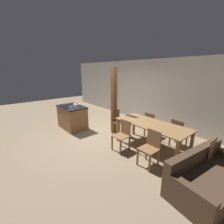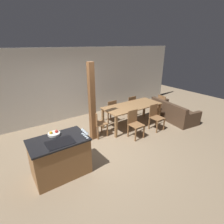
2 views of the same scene
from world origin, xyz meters
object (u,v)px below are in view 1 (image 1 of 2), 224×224
object	(u,v)px
wine_glass_near	(70,107)
couch	(209,179)
dining_table	(151,127)
dining_chair_near_right	(150,147)
dining_chair_far_right	(178,132)
dining_chair_near_left	(123,135)
dining_chair_foot_end	(205,154)
wine_glass_far	(74,106)
wine_glass_middle	(72,106)
wine_glass_end	(76,106)
timber_post	(114,101)
fruit_bowl	(77,104)
dining_chair_head_end	(118,121)
dining_chair_far_left	(151,124)
kitchen_island	(72,117)

from	to	relation	value
wine_glass_near	couch	xyz separation A→B (m)	(4.19, 0.84, -0.77)
wine_glass_near	dining_table	xyz separation A→B (m)	(2.47, 1.34, -0.34)
dining_chair_near_right	dining_chair_far_right	size ratio (longest dim) A/B	1.00
dining_chair_near_left	couch	bearing A→B (deg)	4.77
dining_table	dining_chair_foot_end	size ratio (longest dim) A/B	2.43
wine_glass_far	dining_chair_near_left	xyz separation A→B (m)	(1.99, 0.49, -0.56)
wine_glass_middle	wine_glass_end	bearing A→B (deg)	90.00
wine_glass_middle	dining_table	distance (m)	2.79
wine_glass_end	dining_chair_near_right	size ratio (longest dim) A/B	0.18
dining_table	timber_post	bearing A→B (deg)	-179.13
dining_chair_far_right	dining_chair_near_left	bearing A→B (deg)	54.98
fruit_bowl	dining_chair_foot_end	world-z (taller)	fruit_bowl
wine_glass_middle	dining_chair_foot_end	distance (m)	4.14
wine_glass_far	couch	xyz separation A→B (m)	(4.19, 0.68, -0.77)
dining_chair_near_left	dining_chair_head_end	distance (m)	1.18
wine_glass_middle	dining_chair_near_right	distance (m)	3.06
fruit_bowl	dining_chair_foot_end	bearing A→B (deg)	10.01
dining_chair_far_left	dining_chair_near_right	bearing A→B (deg)	125.02
couch	timber_post	world-z (taller)	timber_post
dining_chair_near_right	wine_glass_far	bearing A→B (deg)	-170.50
dining_chair_head_end	fruit_bowl	bearing A→B (deg)	116.40
dining_chair_far_right	dining_chair_near_right	bearing A→B (deg)	90.00
wine_glass_middle	dining_chair_near_left	bearing A→B (deg)	16.10
wine_glass_near	dining_chair_near_left	world-z (taller)	wine_glass_near
fruit_bowl	dining_chair_far_right	size ratio (longest dim) A/B	0.31
fruit_bowl	dining_chair_near_left	world-z (taller)	fruit_bowl
wine_glass_near	dining_chair_near_left	size ratio (longest dim) A/B	0.18
timber_post	dining_table	bearing A→B (deg)	0.87
wine_glass_middle	dining_chair_foot_end	xyz separation A→B (m)	(3.91, 1.26, -0.56)
wine_glass_near	couch	world-z (taller)	wine_glass_near
fruit_bowl	dining_chair_foot_end	size ratio (longest dim) A/B	0.31
dining_chair_near_left	dining_chair_far_right	bearing A→B (deg)	54.98
wine_glass_far	couch	bearing A→B (deg)	9.18
wine_glass_end	timber_post	distance (m)	1.37
dining_chair_far_right	timber_post	xyz separation A→B (m)	(-2.10, -0.71, 0.72)
wine_glass_near	dining_chair_near_right	distance (m)	3.07
wine_glass_middle	fruit_bowl	bearing A→B (deg)	139.55
wine_glass_middle	kitchen_island	bearing A→B (deg)	156.27
wine_glass_middle	dining_chair_near_left	world-z (taller)	wine_glass_middle
kitchen_island	dining_chair_far_left	world-z (taller)	kitchen_island
wine_glass_far	dining_chair_near_left	bearing A→B (deg)	13.94
dining_table	dining_chair_foot_end	xyz separation A→B (m)	(1.44, 0.00, -0.22)
dining_table	dining_chair_far_right	bearing A→B (deg)	54.98
wine_glass_middle	dining_chair_foot_end	world-z (taller)	wine_glass_middle
wine_glass_middle	dining_chair_near_left	xyz separation A→B (m)	(1.99, 0.57, -0.56)
wine_glass_middle	dining_chair_far_left	world-z (taller)	wine_glass_middle
fruit_bowl	dining_chair_far_left	size ratio (longest dim) A/B	0.31
dining_table	kitchen_island	bearing A→B (deg)	-161.36
dining_chair_near_right	dining_chair_head_end	xyz separation A→B (m)	(-1.92, 0.69, 0.00)
dining_chair_foot_end	couch	xyz separation A→B (m)	(0.28, -0.50, -0.21)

